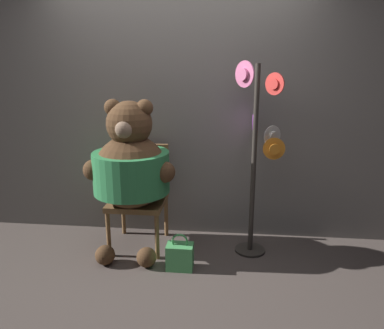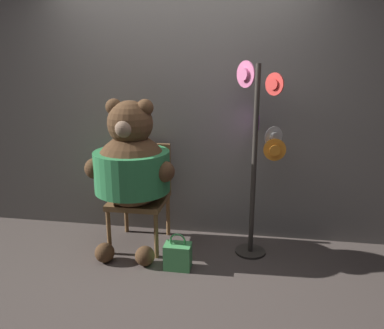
{
  "view_description": "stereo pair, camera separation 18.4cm",
  "coord_description": "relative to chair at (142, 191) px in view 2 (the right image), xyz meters",
  "views": [
    {
      "loc": [
        0.51,
        -2.89,
        1.72
      ],
      "look_at": [
        0.17,
        0.31,
        0.84
      ],
      "focal_mm": 35.0,
      "sensor_mm": 36.0,
      "label": 1
    },
    {
      "loc": [
        0.69,
        -2.87,
        1.72
      ],
      "look_at": [
        0.17,
        0.31,
        0.84
      ],
      "focal_mm": 35.0,
      "sensor_mm": 36.0,
      "label": 2
    }
  ],
  "objects": [
    {
      "name": "ground_plane",
      "position": [
        0.35,
        -0.44,
        -0.52
      ],
      "size": [
        14.0,
        14.0,
        0.0
      ],
      "primitive_type": "plane",
      "color": "#4C423D"
    },
    {
      "name": "chair",
      "position": [
        0.0,
        0.0,
        0.0
      ],
      "size": [
        0.51,
        0.54,
        0.96
      ],
      "color": "brown",
      "rests_on": "ground_plane"
    },
    {
      "name": "teddy_bear",
      "position": [
        -0.03,
        -0.18,
        0.29
      ],
      "size": [
        0.83,
        0.73,
        1.42
      ],
      "color": "#4C331E",
      "rests_on": "ground_plane"
    },
    {
      "name": "wall_back",
      "position": [
        0.35,
        0.32,
        0.71
      ],
      "size": [
        8.0,
        0.1,
        2.46
      ],
      "color": "#66605B",
      "rests_on": "ground_plane"
    },
    {
      "name": "hat_display_rack",
      "position": [
        1.09,
        -0.05,
        0.45
      ],
      "size": [
        0.45,
        0.49,
        1.74
      ],
      "color": "#332D28",
      "rests_on": "ground_plane"
    },
    {
      "name": "handbag_on_ground",
      "position": [
        0.45,
        -0.47,
        -0.4
      ],
      "size": [
        0.23,
        0.15,
        0.33
      ],
      "color": "#479E56",
      "rests_on": "ground_plane"
    }
  ]
}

